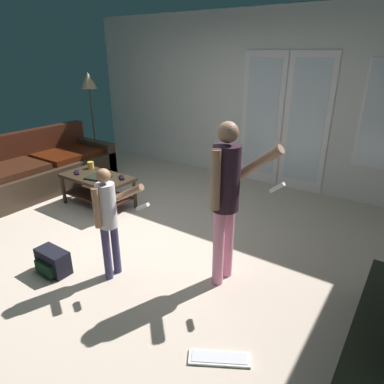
% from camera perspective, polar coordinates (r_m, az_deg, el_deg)
% --- Properties ---
extents(ground_plane, '(6.10, 5.39, 0.02)m').
position_cam_1_polar(ground_plane, '(4.10, -10.17, -7.78)').
color(ground_plane, beige).
extents(wall_back_with_doors, '(6.10, 0.09, 2.67)m').
position_cam_1_polar(wall_back_with_doors, '(5.71, 9.36, 14.88)').
color(wall_back_with_doors, silver).
rests_on(wall_back_with_doors, ground_plane).
extents(leather_couch, '(0.97, 2.28, 0.86)m').
position_cam_1_polar(leather_couch, '(5.90, -24.29, 3.30)').
color(leather_couch, '#33281D').
rests_on(leather_couch, ground_plane).
extents(coffee_table, '(1.03, 0.52, 0.45)m').
position_cam_1_polar(coffee_table, '(4.90, -15.57, 1.28)').
color(coffee_table, '#2F2318').
rests_on(coffee_table, ground_plane).
extents(person_adult, '(0.59, 0.41, 1.52)m').
position_cam_1_polar(person_adult, '(2.95, 5.86, 0.03)').
color(person_adult, pink).
rests_on(person_adult, ground_plane).
extents(person_child, '(0.48, 0.31, 1.10)m').
position_cam_1_polar(person_child, '(3.19, -13.85, -3.69)').
color(person_child, '#3A355B').
rests_on(person_child, ground_plane).
extents(floor_lamp, '(0.31, 0.31, 1.69)m').
position_cam_1_polar(floor_lamp, '(6.75, -16.93, 16.64)').
color(floor_lamp, '#34322E').
rests_on(floor_lamp, ground_plane).
extents(backpack, '(0.35, 0.21, 0.24)m').
position_cam_1_polar(backpack, '(3.68, -22.37, -10.77)').
color(backpack, black).
rests_on(backpack, ground_plane).
extents(loose_keyboard, '(0.45, 0.34, 0.02)m').
position_cam_1_polar(loose_keyboard, '(2.70, 4.61, -26.07)').
color(loose_keyboard, white).
rests_on(loose_keyboard, ground_plane).
extents(laptop_closed, '(0.35, 0.29, 0.02)m').
position_cam_1_polar(laptop_closed, '(4.76, -15.41, 2.38)').
color(laptop_closed, black).
rests_on(laptop_closed, coffee_table).
extents(cup_near_edge, '(0.09, 0.09, 0.10)m').
position_cam_1_polar(cup_near_edge, '(5.19, -16.66, 4.37)').
color(cup_near_edge, gold).
rests_on(cup_near_edge, coffee_table).
extents(tv_remote_black, '(0.17, 0.14, 0.02)m').
position_cam_1_polar(tv_remote_black, '(4.68, -11.72, 2.40)').
color(tv_remote_black, black).
rests_on(tv_remote_black, coffee_table).
extents(dvd_remote_slim, '(0.17, 0.13, 0.02)m').
position_cam_1_polar(dvd_remote_slim, '(5.04, -18.77, 3.12)').
color(dvd_remote_slim, black).
rests_on(dvd_remote_slim, coffee_table).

